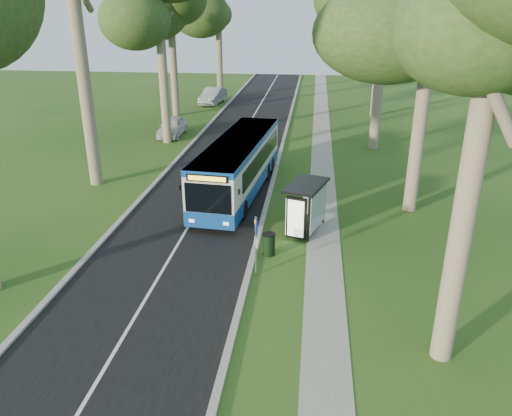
{
  "coord_description": "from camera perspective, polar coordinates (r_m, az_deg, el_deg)",
  "views": [
    {
      "loc": [
        2.33,
        -19.04,
        9.98
      ],
      "look_at": [
        -0.07,
        1.34,
        1.6
      ],
      "focal_mm": 35.0,
      "sensor_mm": 36.0,
      "label": 1
    }
  ],
  "objects": [
    {
      "name": "ground",
      "position": [
        21.62,
        -0.24,
        -5.27
      ],
      "size": [
        120.0,
        120.0,
        0.0
      ],
      "primitive_type": "plane",
      "color": "#234816",
      "rests_on": "ground"
    },
    {
      "name": "tree_east_a",
      "position": [
        13.69,
        26.12,
        19.97
      ],
      "size": [
        5.2,
        5.2,
        13.4
      ],
      "color": "#7A6B56",
      "rests_on": "ground"
    },
    {
      "name": "litter_bin",
      "position": [
        21.36,
        1.5,
        -4.14
      ],
      "size": [
        0.56,
        0.56,
        0.99
      ],
      "rotation": [
        0.0,
        0.0,
        0.41
      ],
      "color": "black",
      "rests_on": "ground"
    },
    {
      "name": "road",
      "position": [
        31.25,
        -4.41,
        3.55
      ],
      "size": [
        7.0,
        100.0,
        0.02
      ],
      "primitive_type": "cube",
      "color": "black",
      "rests_on": "ground"
    },
    {
      "name": "footpath",
      "position": [
        30.71,
        7.6,
        3.07
      ],
      "size": [
        1.5,
        100.0,
        0.02
      ],
      "primitive_type": "cube",
      "color": "gray",
      "rests_on": "ground"
    },
    {
      "name": "car_white",
      "position": [
        41.79,
        -9.55,
        9.15
      ],
      "size": [
        1.77,
        4.38,
        1.49
      ],
      "primitive_type": "imported",
      "rotation": [
        0.0,
        0.0,
        0.0
      ],
      "color": "silver",
      "rests_on": "ground"
    },
    {
      "name": "bus_stop_sign",
      "position": [
        19.33,
        0.0,
        -3.61
      ],
      "size": [
        0.16,
        0.34,
        2.5
      ],
      "rotation": [
        0.0,
        0.0,
        0.36
      ],
      "color": "gray",
      "rests_on": "ground"
    },
    {
      "name": "car_silver",
      "position": [
        55.39,
        -4.95,
        12.65
      ],
      "size": [
        2.36,
        5.29,
        1.69
      ],
      "primitive_type": "imported",
      "rotation": [
        0.0,
        0.0,
        -0.12
      ],
      "color": "#999AA0",
      "rests_on": "ground"
    },
    {
      "name": "kerb_east",
      "position": [
        30.78,
        2.01,
        3.4
      ],
      "size": [
        0.25,
        100.0,
        0.12
      ],
      "primitive_type": "cube",
      "color": "#9E9B93",
      "rests_on": "ground"
    },
    {
      "name": "bus",
      "position": [
        28.03,
        -2.0,
        4.82
      ],
      "size": [
        3.51,
        11.88,
        3.1
      ],
      "rotation": [
        0.0,
        0.0,
        -0.09
      ],
      "color": "silver",
      "rests_on": "ground"
    },
    {
      "name": "bus_shelter",
      "position": [
        22.95,
        6.03,
        0.79
      ],
      "size": [
        2.23,
        3.04,
        2.34
      ],
      "rotation": [
        0.0,
        0.0,
        -0.31
      ],
      "color": "black",
      "rests_on": "ground"
    },
    {
      "name": "kerb_west",
      "position": [
        32.08,
        -10.57,
        3.82
      ],
      "size": [
        0.25,
        100.0,
        0.12
      ],
      "primitive_type": "cube",
      "color": "#9E9B93",
      "rests_on": "ground"
    },
    {
      "name": "centre_line",
      "position": [
        31.25,
        -4.41,
        3.57
      ],
      "size": [
        0.12,
        100.0,
        0.0
      ],
      "primitive_type": "cube",
      "color": "white",
      "rests_on": "road"
    }
  ]
}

